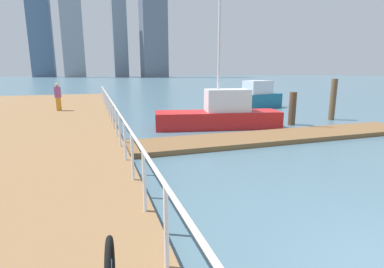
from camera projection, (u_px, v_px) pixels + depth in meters
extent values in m
plane|color=#476675|center=(148.00, 107.00, 22.12)|extent=(300.00, 300.00, 0.00)
cube|color=brown|center=(276.00, 137.00, 11.81)|extent=(13.19, 2.00, 0.18)
cylinder|color=white|center=(166.00, 228.00, 3.36)|extent=(0.06, 0.06, 1.05)
cylinder|color=white|center=(144.00, 181.00, 4.76)|extent=(0.06, 0.06, 1.05)
cylinder|color=white|center=(132.00, 156.00, 6.17)|extent=(0.06, 0.06, 1.05)
cylinder|color=white|center=(125.00, 141.00, 7.57)|extent=(0.06, 0.06, 1.05)
cylinder|color=white|center=(120.00, 130.00, 8.98)|extent=(0.06, 0.06, 1.05)
cylinder|color=white|center=(116.00, 122.00, 10.39)|extent=(0.06, 0.06, 1.05)
cylinder|color=white|center=(113.00, 116.00, 11.79)|extent=(0.06, 0.06, 1.05)
cylinder|color=white|center=(111.00, 111.00, 13.20)|extent=(0.06, 0.06, 1.05)
cylinder|color=white|center=(109.00, 107.00, 14.60)|extent=(0.06, 0.06, 1.05)
cylinder|color=white|center=(108.00, 104.00, 16.01)|extent=(0.06, 0.06, 1.05)
cylinder|color=white|center=(106.00, 101.00, 17.41)|extent=(0.06, 0.06, 1.05)
cylinder|color=white|center=(105.00, 99.00, 18.82)|extent=(0.06, 0.06, 1.05)
cylinder|color=white|center=(104.00, 97.00, 20.23)|extent=(0.06, 0.06, 1.05)
cylinder|color=white|center=(104.00, 95.00, 21.63)|extent=(0.06, 0.06, 1.05)
cylinder|color=white|center=(103.00, 94.00, 23.04)|extent=(0.06, 0.06, 1.05)
cylinder|color=white|center=(102.00, 93.00, 24.44)|extent=(0.06, 0.06, 1.05)
cylinder|color=white|center=(112.00, 103.00, 11.68)|extent=(0.06, 27.32, 0.06)
cylinder|color=brown|center=(333.00, 99.00, 16.26)|extent=(0.32, 0.32, 2.29)
cylinder|color=brown|center=(292.00, 109.00, 14.76)|extent=(0.36, 0.36, 1.67)
cube|color=red|center=(218.00, 120.00, 14.07)|extent=(6.19, 2.71, 0.80)
cube|color=white|center=(227.00, 100.00, 13.93)|extent=(2.25, 1.63, 1.05)
cylinder|color=silver|center=(220.00, 14.00, 13.05)|extent=(0.12, 0.12, 8.84)
cube|color=#1E6B8C|center=(248.00, 102.00, 21.20)|extent=(5.84, 2.77, 1.05)
cube|color=white|center=(258.00, 87.00, 21.48)|extent=(2.24, 1.63, 0.97)
cube|color=orange|center=(59.00, 104.00, 17.22)|extent=(0.30, 0.23, 0.78)
cube|color=#994C8C|center=(58.00, 92.00, 17.08)|extent=(0.39, 0.27, 0.62)
sphere|color=tan|center=(57.00, 85.00, 16.99)|extent=(0.21, 0.21, 0.21)
cube|color=slate|center=(37.00, 0.00, 128.93)|extent=(9.55, 7.21, 67.05)
cube|color=gray|center=(119.00, 31.00, 137.37)|extent=(6.56, 12.05, 42.92)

